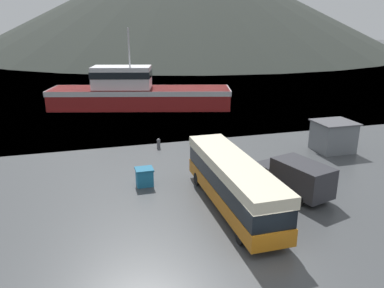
% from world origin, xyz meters
% --- Properties ---
extents(ground_plane, '(400.00, 400.00, 0.00)m').
position_xyz_m(ground_plane, '(0.00, 0.00, 0.00)').
color(ground_plane, '#424447').
extents(water_surface, '(240.00, 240.00, 0.00)m').
position_xyz_m(water_surface, '(0.00, 139.49, 0.00)').
color(water_surface, slate).
rests_on(water_surface, ground).
extents(tour_bus, '(2.46, 11.00, 3.11)m').
position_xyz_m(tour_bus, '(0.42, 5.57, 1.76)').
color(tour_bus, '#B26614').
rests_on(tour_bus, ground).
extents(delivery_van, '(3.47, 5.88, 2.30)m').
position_xyz_m(delivery_van, '(5.20, 6.33, 1.23)').
color(delivery_van, '#2D2D33').
rests_on(delivery_van, ground).
extents(fishing_boat, '(24.31, 11.49, 10.30)m').
position_xyz_m(fishing_boat, '(-1.20, 35.78, 2.05)').
color(fishing_boat, maroon).
rests_on(fishing_boat, water_surface).
extents(storage_bin, '(1.24, 1.11, 1.26)m').
position_xyz_m(storage_bin, '(-4.23, 10.35, 0.64)').
color(storage_bin, teal).
rests_on(storage_bin, ground).
extents(dock_kiosk, '(3.38, 3.05, 2.66)m').
position_xyz_m(dock_kiosk, '(13.02, 13.25, 1.34)').
color(dock_kiosk, slate).
rests_on(dock_kiosk, ground).
extents(small_boat, '(7.35, 3.31, 0.97)m').
position_xyz_m(small_boat, '(6.31, 34.35, 0.49)').
color(small_boat, maroon).
rests_on(small_boat, water_surface).
extents(mooring_bollard, '(0.35, 0.35, 0.89)m').
position_xyz_m(mooring_bollard, '(-1.72, 18.17, 0.49)').
color(mooring_bollard, '#4C4C51').
rests_on(mooring_bollard, ground).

